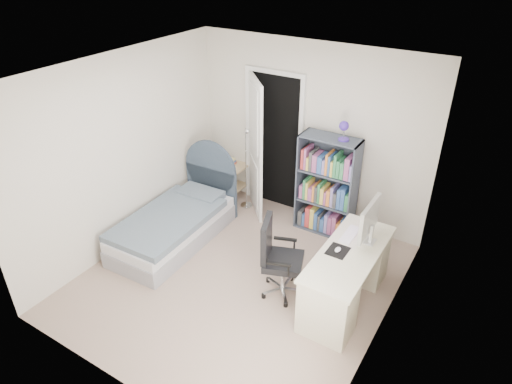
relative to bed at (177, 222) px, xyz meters
The scene contains 8 objects.
room_shell 1.56m from the bed, 12.65° to the right, with size 3.50×3.70×2.60m.
door 1.62m from the bed, 67.72° to the left, with size 0.92×0.63×2.06m.
bed is the anchor object (origin of this frame).
nightstand 1.33m from the bed, 91.21° to the left, with size 0.43×0.43×0.63m.
floor_lamp 1.27m from the bed, 73.04° to the left, with size 0.18×0.18×1.29m.
bookcase 2.07m from the bed, 37.52° to the left, with size 0.78×0.34×1.66m.
desk 2.41m from the bed, ahead, with size 0.58×1.45×1.19m.
office_chair 1.70m from the bed, ahead, with size 0.55×0.56×0.98m.
Camera 1 is at (2.42, -3.53, 3.66)m, focal length 32.00 mm.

